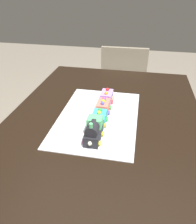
{
  "coord_description": "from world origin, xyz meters",
  "views": [
    {
      "loc": [
        -0.94,
        -0.15,
        1.36
      ],
      "look_at": [
        -0.0,
        0.03,
        0.77
      ],
      "focal_mm": 35.22,
      "sensor_mm": 36.0,
      "label": 1
    }
  ],
  "objects_px": {
    "cake_locomotive": "(93,131)",
    "cake_car_tanker_lavender": "(107,97)",
    "cake_car_flatbed_coral": "(103,106)",
    "chair": "(123,84)",
    "dining_table": "(104,134)",
    "cake_car_caboose_turquoise": "(99,118)"
  },
  "relations": [
    {
      "from": "cake_car_tanker_lavender",
      "to": "dining_table",
      "type": "bearing_deg",
      "value": -174.14
    },
    {
      "from": "chair",
      "to": "dining_table",
      "type": "bearing_deg",
      "value": 88.18
    },
    {
      "from": "cake_locomotive",
      "to": "cake_car_tanker_lavender",
      "type": "relative_size",
      "value": 1.4
    },
    {
      "from": "cake_locomotive",
      "to": "cake_car_flatbed_coral",
      "type": "relative_size",
      "value": 1.4
    },
    {
      "from": "cake_car_flatbed_coral",
      "to": "cake_car_tanker_lavender",
      "type": "distance_m",
      "value": 0.12
    },
    {
      "from": "cake_car_flatbed_coral",
      "to": "cake_car_tanker_lavender",
      "type": "xyz_separation_m",
      "value": [
        0.12,
        -0.0,
        -0.0
      ]
    },
    {
      "from": "chair",
      "to": "cake_car_flatbed_coral",
      "type": "xyz_separation_m",
      "value": [
        -0.97,
        0.03,
        0.3
      ]
    },
    {
      "from": "cake_locomotive",
      "to": "cake_car_caboose_turquoise",
      "type": "bearing_deg",
      "value": 0.0
    },
    {
      "from": "cake_car_flatbed_coral",
      "to": "dining_table",
      "type": "bearing_deg",
      "value": -162.91
    },
    {
      "from": "cake_locomotive",
      "to": "cake_car_flatbed_coral",
      "type": "distance_m",
      "value": 0.25
    },
    {
      "from": "cake_car_caboose_turquoise",
      "to": "cake_car_tanker_lavender",
      "type": "height_order",
      "value": "same"
    },
    {
      "from": "dining_table",
      "to": "cake_locomotive",
      "type": "distance_m",
      "value": 0.25
    },
    {
      "from": "cake_locomotive",
      "to": "cake_car_flatbed_coral",
      "type": "height_order",
      "value": "cake_locomotive"
    },
    {
      "from": "cake_locomotive",
      "to": "cake_car_flatbed_coral",
      "type": "xyz_separation_m",
      "value": [
        0.25,
        0.0,
        -0.02
      ]
    },
    {
      "from": "cake_locomotive",
      "to": "cake_car_tanker_lavender",
      "type": "xyz_separation_m",
      "value": [
        0.36,
        0.0,
        -0.02
      ]
    },
    {
      "from": "chair",
      "to": "cake_car_tanker_lavender",
      "type": "xyz_separation_m",
      "value": [
        -0.86,
        0.03,
        0.3
      ]
    },
    {
      "from": "dining_table",
      "to": "cake_car_caboose_turquoise",
      "type": "relative_size",
      "value": 14.0
    },
    {
      "from": "cake_locomotive",
      "to": "cake_car_caboose_turquoise",
      "type": "distance_m",
      "value": 0.13
    },
    {
      "from": "chair",
      "to": "cake_car_flatbed_coral",
      "type": "distance_m",
      "value": 1.02
    },
    {
      "from": "chair",
      "to": "cake_car_caboose_turquoise",
      "type": "xyz_separation_m",
      "value": [
        -1.09,
        0.03,
        0.3
      ]
    },
    {
      "from": "dining_table",
      "to": "chair",
      "type": "bearing_deg",
      "value": -0.72
    },
    {
      "from": "dining_table",
      "to": "cake_car_tanker_lavender",
      "type": "distance_m",
      "value": 0.23
    }
  ]
}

